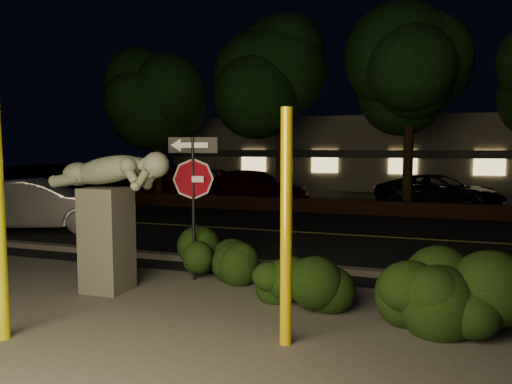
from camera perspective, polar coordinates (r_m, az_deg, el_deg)
ground at (r=16.81m, az=7.90°, el=-2.98°), size 90.00×90.00×0.00m
patio at (r=6.64m, az=-11.43°, el=-15.81°), size 14.00×6.00×0.02m
road at (r=13.91m, az=5.52°, el=-4.64°), size 80.00×8.00×0.01m
lane_marking at (r=13.91m, az=5.52°, el=-4.59°), size 80.00×0.12×0.00m
curb at (r=10.04m, az=0.00°, el=-8.16°), size 80.00×0.25×0.12m
brick_wall at (r=18.04m, az=8.71°, el=-1.63°), size 40.00×0.35×0.50m
parking_lot at (r=23.67m, az=11.17°, el=-0.64°), size 40.00×12.00×0.01m
building at (r=31.48m, az=13.22°, el=4.39°), size 22.00×10.20×4.00m
tree_far_a at (r=22.52m, az=-11.24°, el=12.67°), size 4.60×4.60×7.43m
tree_far_b at (r=20.67m, az=2.83°, el=15.45°), size 5.20×5.20×8.41m
tree_far_c at (r=19.42m, az=17.29°, el=14.71°), size 4.80×4.80×7.84m
yellow_pole_right at (r=5.89m, az=3.48°, el=-4.21°), size 0.14×0.14×2.84m
signpost at (r=8.79m, az=-7.20°, el=1.43°), size 0.84×0.23×2.54m
sculpture at (r=8.43m, az=-16.53°, el=-1.56°), size 2.14×0.67×2.30m
hedge_center at (r=8.99m, az=-3.56°, el=-7.12°), size 1.96×1.46×0.92m
hedge_right at (r=7.53m, az=5.52°, el=-9.34°), size 1.65×1.15×0.98m
hedge_far_right at (r=6.91m, az=20.71°, el=-10.34°), size 1.82×1.34×1.14m
silver_sedan at (r=15.39m, az=-23.57°, el=-1.37°), size 4.69×3.23×1.46m
parked_car_red at (r=23.17m, az=-8.18°, el=1.33°), size 5.22×4.15×1.67m
parked_car_darkred at (r=20.87m, az=-0.15°, el=0.57°), size 5.04×2.89×1.38m
parked_car_dark at (r=20.28m, az=20.19°, el=0.00°), size 5.13×3.55×1.30m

